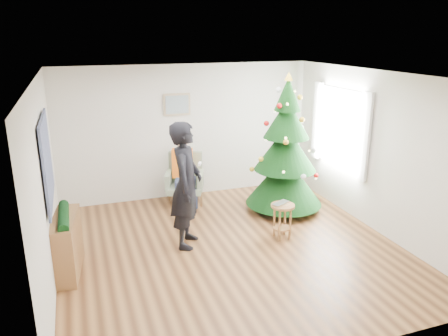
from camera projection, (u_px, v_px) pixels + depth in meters
name	position (u px, v px, depth m)	size (l,w,h in m)	color
floor	(231.00, 248.00, 6.67)	(5.00, 5.00, 0.00)	brown
ceiling	(232.00, 75.00, 5.90)	(5.00, 5.00, 0.00)	white
wall_back	(187.00, 132.00, 8.54)	(5.00, 5.00, 0.00)	silver
wall_front	(324.00, 242.00, 4.03)	(5.00, 5.00, 0.00)	silver
wall_left	(45.00, 186.00, 5.50)	(5.00, 5.00, 0.00)	silver
wall_right	(376.00, 152.00, 7.07)	(5.00, 5.00, 0.00)	silver
window_panel	(340.00, 128.00, 7.90)	(0.04, 1.30, 1.40)	white
curtains	(339.00, 128.00, 7.89)	(0.05, 1.75, 1.50)	white
christmas_tree	(285.00, 150.00, 7.81)	(1.39, 1.39, 2.52)	#3F2816
stool	(282.00, 221.00, 6.94)	(0.38, 0.38, 0.57)	brown
laptop	(283.00, 204.00, 6.85)	(0.31, 0.20, 0.02)	silver
armchair	(185.00, 185.00, 8.36)	(0.83, 0.81, 0.96)	gray
seated_person	(184.00, 172.00, 8.23)	(0.47, 0.61, 1.27)	navy
standing_man	(186.00, 185.00, 6.53)	(0.71, 0.46, 1.94)	black
game_controller	(200.00, 164.00, 6.47)	(0.04, 0.13, 0.04)	white
console	(67.00, 245.00, 5.91)	(0.30, 1.00, 0.80)	brown
garland	(64.00, 216.00, 5.79)	(0.14, 0.14, 0.90)	black
tapestry	(47.00, 161.00, 5.71)	(0.03, 1.50, 1.15)	black
framed_picture	(177.00, 104.00, 8.28)	(0.52, 0.05, 0.42)	tan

